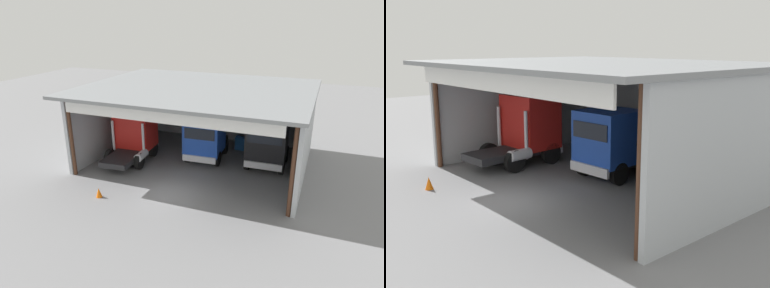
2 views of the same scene
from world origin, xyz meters
The scene contains 8 objects.
ground_plane centered at (0.00, 0.00, 0.00)m, with size 80.00×80.00×0.00m, color slate.
workshop_shed centered at (0.00, 6.10, 3.85)m, with size 14.84×11.91×5.48m.
truck_red_right_bay centered at (-4.61, 4.06, 1.89)m, with size 2.96×5.12×3.65m.
truck_blue_yard_outside centered at (0.26, 5.67, 1.74)m, with size 2.83×5.05×3.67m.
truck_black_center_bay centered at (4.59, 5.91, 1.84)m, with size 2.82×4.92×3.50m.
oil_drum centered at (-1.91, 9.54, 0.47)m, with size 0.58×0.58×0.94m, color #197233.
tool_cart centered at (2.18, 8.68, 0.50)m, with size 0.90×0.60×1.00m, color #1E59A5.
traffic_cone centered at (-3.59, -1.84, 0.28)m, with size 0.36×0.36×0.56m, color orange.
Camera 2 is at (15.04, -9.24, 6.26)m, focal length 42.15 mm.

